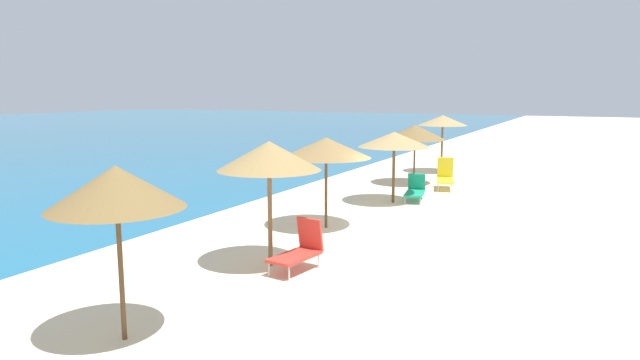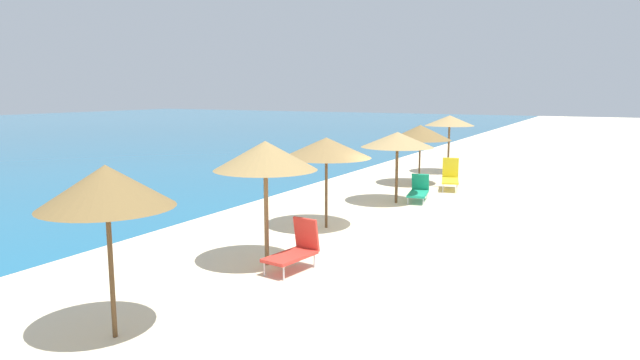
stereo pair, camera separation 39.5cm
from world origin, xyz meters
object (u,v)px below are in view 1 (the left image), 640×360
object	(u,v)px
beach_umbrella_3	(326,148)
beach_umbrella_4	(394,140)
beach_umbrella_5	(415,132)
beach_umbrella_1	(116,188)
lounge_chair_2	(300,249)
beach_umbrella_2	(269,156)
lounge_chair_3	(415,190)
beach_umbrella_6	(443,121)
lounge_chair_1	(445,176)

from	to	relation	value
beach_umbrella_3	beach_umbrella_4	bearing A→B (deg)	-6.68
beach_umbrella_4	beach_umbrella_5	world-z (taller)	beach_umbrella_5
beach_umbrella_1	lounge_chair_2	size ratio (longest dim) A/B	2.02
beach_umbrella_3	beach_umbrella_4	size ratio (longest dim) A/B	1.03
beach_umbrella_2	lounge_chair_3	bearing A→B (deg)	-4.25
beach_umbrella_5	lounge_chair_3	xyz separation A→B (m)	(-3.50, -1.13, -1.80)
beach_umbrella_4	lounge_chair_2	size ratio (longest dim) A/B	1.83
beach_umbrella_6	lounge_chair_1	world-z (taller)	beach_umbrella_6
beach_umbrella_3	lounge_chair_2	world-z (taller)	beach_umbrella_3
lounge_chair_1	beach_umbrella_5	bearing A→B (deg)	-36.85
lounge_chair_1	lounge_chair_2	size ratio (longest dim) A/B	1.17
beach_umbrella_3	beach_umbrella_2	bearing A→B (deg)	-173.39
beach_umbrella_2	beach_umbrella_4	xyz separation A→B (m)	(8.04, -0.08, -0.26)
beach_umbrella_1	beach_umbrella_3	bearing A→B (deg)	2.66
beach_umbrella_2	lounge_chair_1	size ratio (longest dim) A/B	1.75
beach_umbrella_2	beach_umbrella_5	xyz separation A→B (m)	(12.24, 0.48, -0.29)
beach_umbrella_1	lounge_chair_1	distance (m)	16.08
beach_umbrella_3	beach_umbrella_6	world-z (taller)	beach_umbrella_6
beach_umbrella_1	lounge_chair_3	distance (m)	13.20
lounge_chair_3	beach_umbrella_1	bearing A→B (deg)	76.04
beach_umbrella_2	lounge_chair_2	distance (m)	2.13
beach_umbrella_2	lounge_chair_3	distance (m)	9.01
beach_umbrella_3	beach_umbrella_4	xyz separation A→B (m)	(4.32, -0.51, -0.08)
beach_umbrella_2	beach_umbrella_1	bearing A→B (deg)	179.20
beach_umbrella_2	beach_umbrella_3	world-z (taller)	beach_umbrella_2
beach_umbrella_1	beach_umbrella_4	world-z (taller)	beach_umbrella_1
beach_umbrella_6	beach_umbrella_1	bearing A→B (deg)	-179.28
beach_umbrella_3	lounge_chair_1	world-z (taller)	beach_umbrella_3
beach_umbrella_2	lounge_chair_2	size ratio (longest dim) A/B	2.04
lounge_chair_1	lounge_chair_2	distance (m)	11.65
beach_umbrella_3	beach_umbrella_5	xyz separation A→B (m)	(8.52, 0.05, -0.12)
beach_umbrella_5	beach_umbrella_4	bearing A→B (deg)	-172.53
beach_umbrella_3	beach_umbrella_6	size ratio (longest dim) A/B	0.94
beach_umbrella_4	lounge_chair_3	distance (m)	2.05
beach_umbrella_6	lounge_chair_1	distance (m)	5.03
beach_umbrella_5	lounge_chair_1	size ratio (longest dim) A/B	1.60
lounge_chair_1	lounge_chair_2	world-z (taller)	lounge_chair_1
beach_umbrella_6	lounge_chair_3	bearing A→B (deg)	-172.52
lounge_chair_1	lounge_chair_2	xyz separation A→B (m)	(-11.65, 0.25, -0.05)
beach_umbrella_3	beach_umbrella_5	distance (m)	8.53
lounge_chair_3	beach_umbrella_6	bearing A→B (deg)	-93.37
lounge_chair_3	beach_umbrella_3	bearing A→B (deg)	67.02
lounge_chair_1	lounge_chair_3	bearing A→B (deg)	68.02
lounge_chair_1	beach_umbrella_3	bearing A→B (deg)	64.54
beach_umbrella_2	beach_umbrella_3	distance (m)	3.74
beach_umbrella_2	beach_umbrella_3	xyz separation A→B (m)	(3.72, 0.43, -0.17)
beach_umbrella_5	lounge_chair_1	distance (m)	2.29
lounge_chair_2	lounge_chair_1	bearing A→B (deg)	-83.13
beach_umbrella_2	lounge_chair_3	size ratio (longest dim) A/B	1.84
lounge_chair_3	beach_umbrella_5	bearing A→B (deg)	-83.00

